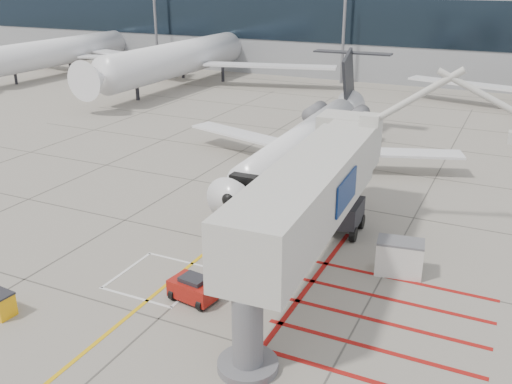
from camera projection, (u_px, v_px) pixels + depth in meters
The scene contains 11 objects.
ground_plane at pixel (204, 278), 28.45m from camera, with size 260.00×260.00×0.00m, color gray.
regional_jet at pixel (294, 129), 40.28m from camera, with size 23.28×29.35×7.69m, color white, non-canonical shape.
jet_bridge at pixel (307, 206), 26.50m from camera, with size 9.68×20.43×8.17m, color beige, non-canonical shape.
pushback_tug at pixel (194, 288), 26.33m from camera, with size 2.18×1.36×1.27m, color maroon, non-canonical shape.
baggage_cart at pixel (247, 203), 35.89m from camera, with size 2.10×1.32×1.32m, color #5A5A5F, non-canonical shape.
ground_power_unit at pixel (399, 257), 28.56m from camera, with size 2.29×1.33×1.81m, color silver, non-canonical shape.
cone_nose at pixel (215, 219), 34.49m from camera, with size 0.40×0.40×0.56m, color #EF3E0C.
cone_side at pixel (265, 245), 31.30m from camera, with size 0.38×0.38×0.53m, color orange.
terminal_glass_band at pixel (509, 27), 68.63m from camera, with size 180.00×0.10×6.00m, color black.
bg_aircraft_a at pixel (72, 32), 84.94m from camera, with size 34.81×38.68×11.60m, color silver, non-canonical shape.
bg_aircraft_b at pixel (193, 34), 76.22m from camera, with size 38.90×43.22×12.97m, color silver, non-canonical shape.
Camera 1 is at (13.08, -21.43, 14.30)m, focal length 40.00 mm.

